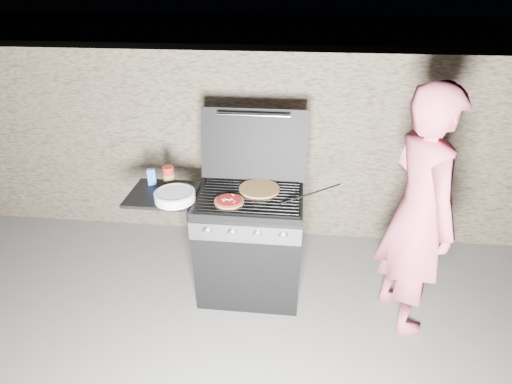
# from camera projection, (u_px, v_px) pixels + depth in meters

# --- Properties ---
(ground) EXTENTS (50.00, 50.00, 0.00)m
(ground) POSITION_uv_depth(u_px,v_px,m) (250.00, 289.00, 3.42)
(ground) COLOR slate
(stone_wall) EXTENTS (8.00, 0.35, 1.80)m
(stone_wall) POSITION_uv_depth(u_px,v_px,m) (262.00, 145.00, 3.90)
(stone_wall) COLOR #776955
(stone_wall) RESTS_ON ground
(gas_grill) EXTENTS (1.34, 0.79, 0.91)m
(gas_grill) POSITION_uv_depth(u_px,v_px,m) (219.00, 244.00, 3.22)
(gas_grill) COLOR black
(gas_grill) RESTS_ON ground
(pizza_topped) EXTENTS (0.24, 0.24, 0.02)m
(pizza_topped) POSITION_uv_depth(u_px,v_px,m) (229.00, 201.00, 2.90)
(pizza_topped) COLOR tan
(pizza_topped) RESTS_ON gas_grill
(pizza_plain) EXTENTS (0.38, 0.38, 0.02)m
(pizza_plain) POSITION_uv_depth(u_px,v_px,m) (259.00, 189.00, 3.06)
(pizza_plain) COLOR #E8AF5E
(pizza_plain) RESTS_ON gas_grill
(sauce_jar) EXTENTS (0.12, 0.12, 0.14)m
(sauce_jar) POSITION_uv_depth(u_px,v_px,m) (169.00, 175.00, 3.15)
(sauce_jar) COLOR maroon
(sauce_jar) RESTS_ON gas_grill
(blue_carton) EXTENTS (0.07, 0.05, 0.13)m
(blue_carton) POSITION_uv_depth(u_px,v_px,m) (152.00, 177.00, 3.13)
(blue_carton) COLOR blue
(blue_carton) RESTS_ON gas_grill
(plate_stack) EXTENTS (0.39, 0.39, 0.07)m
(plate_stack) POSITION_uv_depth(u_px,v_px,m) (175.00, 196.00, 2.93)
(plate_stack) COLOR white
(plate_stack) RESTS_ON gas_grill
(person) EXTENTS (0.61, 0.77, 1.84)m
(person) POSITION_uv_depth(u_px,v_px,m) (418.00, 215.00, 2.73)
(person) COLOR #C95369
(person) RESTS_ON ground
(tongs) EXTENTS (0.45, 0.21, 0.10)m
(tongs) POSITION_uv_depth(u_px,v_px,m) (310.00, 194.00, 2.91)
(tongs) COLOR black
(tongs) RESTS_ON gas_grill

